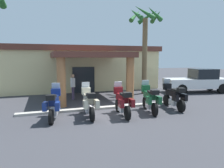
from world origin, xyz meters
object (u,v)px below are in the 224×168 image
Objects in this scene: motorcycle_blue at (54,105)px; motorcycle_black at (174,96)px; motorcycle_cream at (89,103)px; motorcycle_maroon at (123,102)px; palm_tree_near_portico at (145,32)px; motel_building at (77,67)px; motorcycle_green at (150,99)px; pickup_truck_white at (198,81)px; pedestrian at (73,85)px.

motorcycle_blue and motorcycle_black have the same top height.
motorcycle_maroon is at bearing -98.76° from motorcycle_cream.
motorcycle_maroon is 1.00× the size of motorcycle_black.
motorcycle_cream is 1.00× the size of motorcycle_black.
motorcycle_black is at bearing -99.14° from palm_tree_near_portico.
motorcycle_blue and motorcycle_cream have the same top height.
motel_building is 10.75m from motorcycle_maroon.
motorcycle_green is at bearing -114.88° from palm_tree_near_portico.
pickup_truck_white is (8.96, -6.17, -1.04)m from motel_building.
palm_tree_near_portico is (5.66, 5.09, 4.13)m from motorcycle_cream.
motel_building is 10.93m from pickup_truck_white.
motorcycle_blue is 3.27m from motorcycle_maroon.
palm_tree_near_portico is (4.45, -5.25, 2.85)m from motel_building.
pickup_truck_white is at bearing -33.97° from motel_building.
motorcycle_blue is 0.99× the size of motorcycle_cream.
motorcycle_blue is 12.45m from pickup_truck_white.
motorcycle_maroon is at bearing -87.22° from motel_building.
pickup_truck_white is 0.81× the size of palm_tree_near_portico.
palm_tree_near_portico is (2.43, 5.23, 4.13)m from motorcycle_green.
motorcycle_cream is 4.85m from motorcycle_black.
motorcycle_green is 0.40× the size of pickup_truck_white.
motorcycle_maroon is 3.25m from motorcycle_black.
motorcycle_black is 0.32× the size of palm_tree_near_portico.
motorcycle_green is 8.17m from pickup_truck_white.
motorcycle_cream is (1.62, -0.16, 0.00)m from motorcycle_blue.
motel_building is 6.07m from pedestrian.
motorcycle_green is at bearing -81.28° from motorcycle_blue.
pickup_truck_white is (8.55, 4.49, 0.24)m from motorcycle_maroon.
pickup_truck_white reaches higher than motorcycle_cream.
palm_tree_near_portico is at bearing -49.14° from motel_building.
motorcycle_cream is 0.33× the size of palm_tree_near_portico.
palm_tree_near_portico reaches higher than pedestrian.
motorcycle_blue is at bearing -104.89° from motel_building.
pedestrian is 0.32× the size of pickup_truck_white.
motorcycle_blue is 1.62m from motorcycle_cream.
motorcycle_green is at bearing 102.48° from motorcycle_black.
motorcycle_blue and motorcycle_maroon have the same top height.
motorcycle_blue is at bearing -149.04° from pickup_truck_white.
motel_building is at bearing 157.55° from pickup_truck_white.
motorcycle_cream is 0.40× the size of pickup_truck_white.
pedestrian reaches higher than motorcycle_green.
motel_building is 6.61× the size of motorcycle_blue.
motorcycle_green is at bearing -78.87° from motorcycle_maroon.
motel_building reaches higher than motorcycle_maroon.
motorcycle_cream is 3.23m from motorcycle_green.
motorcycle_green is 7.09m from palm_tree_near_portico.
motel_building is at bearing 130.26° from palm_tree_near_portico.
motorcycle_maroon is 5.12m from pedestrian.
motorcycle_black is (6.46, -0.10, 0.00)m from motorcycle_blue.
motorcycle_cream and motorcycle_maroon have the same top height.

